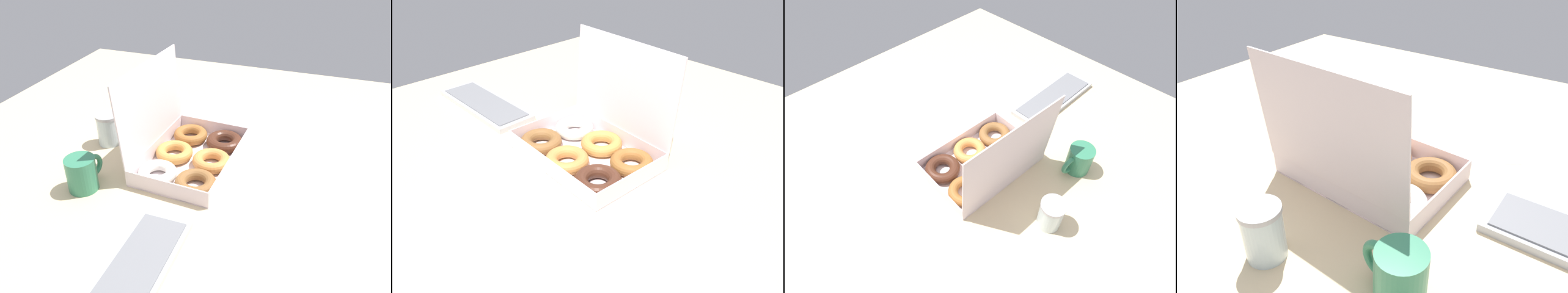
# 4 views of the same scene
# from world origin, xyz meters

# --- Properties ---
(ground_plane) EXTENTS (1.80, 1.80, 0.02)m
(ground_plane) POSITION_xyz_m (0.00, 0.00, -0.01)
(ground_plane) COLOR beige
(donut_box) EXTENTS (0.42, 0.32, 0.31)m
(donut_box) POSITION_xyz_m (-0.02, -0.00, 0.04)
(donut_box) COLOR white
(donut_box) RESTS_ON ground_plane
(coffee_mug) EXTENTS (0.13, 0.09, 0.10)m
(coffee_mug) POSITION_xyz_m (-0.25, 0.24, 0.05)
(coffee_mug) COLOR #35815D
(coffee_mug) RESTS_ON ground_plane
(glass_jar) EXTENTS (0.08, 0.08, 0.11)m
(glass_jar) POSITION_xyz_m (-0.01, 0.30, 0.06)
(glass_jar) COLOR silver
(glass_jar) RESTS_ON ground_plane
(paper_napkin) EXTENTS (0.17, 0.17, 0.00)m
(paper_napkin) POSITION_xyz_m (-0.22, -0.27, 0.00)
(paper_napkin) COLOR white
(paper_napkin) RESTS_ON ground_plane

